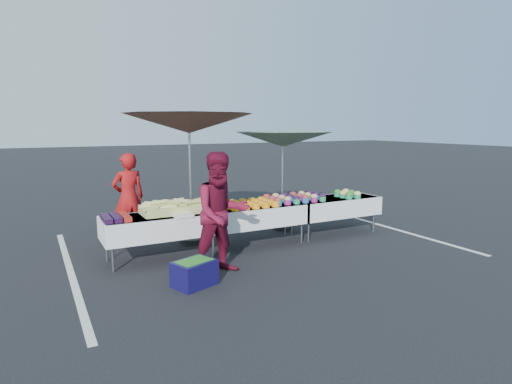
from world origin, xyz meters
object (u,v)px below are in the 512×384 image
customer (221,213)px  umbrella_right (283,140)px  table_left (160,225)px  storage_bin (194,273)px  table_right (334,206)px  table_center (256,214)px  vendor (128,197)px  umbrella_left (189,124)px

customer → umbrella_right: size_ratio=0.83×
table_left → storage_bin: table_left is taller
table_right → storage_bin: (-3.52, -1.41, -0.39)m
table_center → umbrella_right: umbrella_right is taller
table_left → vendor: (-0.21, 1.40, 0.26)m
table_center → vendor: (-2.01, 1.40, 0.26)m
table_left → table_center: 1.80m
customer → umbrella_right: umbrella_right is taller
table_right → table_left: bearing=180.0°
umbrella_left → umbrella_right: size_ratio=1.34×
customer → umbrella_right: 3.07m
table_right → umbrella_right: (-0.75, 0.80, 1.32)m
table_left → umbrella_right: (2.85, 0.80, 1.32)m
table_left → vendor: bearing=98.6°
customer → table_left: bearing=121.2°
umbrella_left → table_center: bearing=-36.5°
table_left → table_right: (3.60, 0.00, 0.00)m
umbrella_right → vendor: bearing=168.9°
table_left → umbrella_right: umbrella_right is taller
table_center → table_right: size_ratio=1.00×
table_right → umbrella_right: size_ratio=0.84×
table_left → umbrella_left: size_ratio=0.62×
vendor → storage_bin: vendor is taller
vendor → umbrella_right: (3.07, -0.60, 1.05)m
vendor → umbrella_left: size_ratio=0.57×
umbrella_right → storage_bin: umbrella_right is taller
table_right → umbrella_left: umbrella_left is taller
table_center → vendor: size_ratio=1.10×
customer → umbrella_left: 2.26m
vendor → storage_bin: 2.90m
umbrella_right → table_center: bearing=-142.8°
table_center → table_right: bearing=0.0°
table_center → umbrella_left: size_ratio=0.62×
table_right → storage_bin: size_ratio=2.79×
table_center → table_left: bearing=180.0°
table_left → table_center: bearing=0.0°
table_left → vendor: size_ratio=1.10×
table_right → umbrella_left: (-2.80, 0.74, 1.64)m
storage_bin → umbrella_right: bearing=18.4°
table_right → customer: bearing=-159.8°
table_center → customer: customer is taller
customer → storage_bin: bearing=-149.5°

